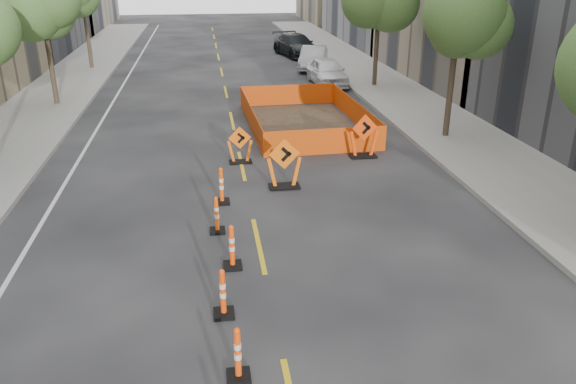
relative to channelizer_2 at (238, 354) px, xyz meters
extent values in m
plane|color=black|center=(0.84, 0.87, -0.53)|extent=(140.00, 140.00, 0.00)
cube|color=gray|center=(9.84, 12.87, -0.45)|extent=(4.00, 90.00, 0.15)
cylinder|color=#382B1E|center=(-7.56, 20.87, 1.05)|extent=(0.24, 0.24, 3.15)
sphere|color=#376129|center=(-7.56, 20.87, 4.02)|extent=(2.80, 2.80, 2.80)
cylinder|color=#382B1E|center=(-7.56, 30.87, 1.05)|extent=(0.24, 0.24, 3.15)
cylinder|color=#382B1E|center=(9.24, 12.87, 1.05)|extent=(0.24, 0.24, 3.15)
sphere|color=#376129|center=(9.24, 12.87, 4.02)|extent=(2.80, 2.80, 2.80)
cylinder|color=#382B1E|center=(9.24, 22.87, 1.05)|extent=(0.24, 0.24, 3.15)
sphere|color=#376129|center=(9.24, 22.87, 4.02)|extent=(2.80, 2.80, 2.80)
imported|color=white|center=(6.72, 23.92, 0.23)|extent=(1.90, 4.48, 1.51)
imported|color=#A5A6AA|center=(6.88, 28.94, 0.20)|extent=(2.74, 4.67, 1.45)
imported|color=black|center=(6.65, 34.49, 0.27)|extent=(3.36, 5.83, 1.59)
camera|label=1|loc=(-0.30, -7.79, 6.21)|focal=35.00mm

